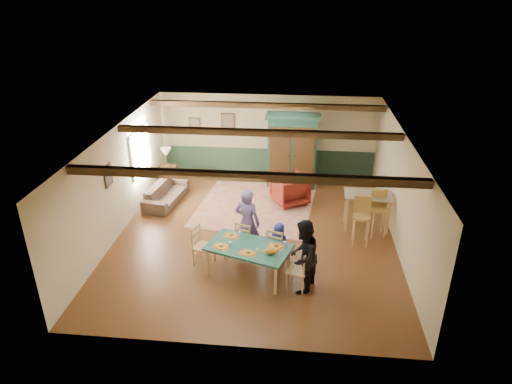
# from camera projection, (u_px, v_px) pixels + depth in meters

# --- Properties ---
(floor) EXTENTS (8.00, 8.00, 0.00)m
(floor) POSITION_uv_depth(u_px,v_px,m) (256.00, 234.00, 11.82)
(floor) COLOR #4F2C16
(floor) RESTS_ON ground
(wall_back) EXTENTS (7.00, 0.02, 2.70)m
(wall_back) POSITION_uv_depth(u_px,v_px,m) (268.00, 136.00, 14.84)
(wall_back) COLOR beige
(wall_back) RESTS_ON floor
(wall_left) EXTENTS (0.02, 8.00, 2.70)m
(wall_left) POSITION_uv_depth(u_px,v_px,m) (118.00, 181.00, 11.56)
(wall_left) COLOR beige
(wall_left) RESTS_ON floor
(wall_right) EXTENTS (0.02, 8.00, 2.70)m
(wall_right) POSITION_uv_depth(u_px,v_px,m) (401.00, 192.00, 10.93)
(wall_right) COLOR beige
(wall_right) RESTS_ON floor
(ceiling) EXTENTS (7.00, 8.00, 0.02)m
(ceiling) POSITION_uv_depth(u_px,v_px,m) (256.00, 134.00, 10.67)
(ceiling) COLOR white
(ceiling) RESTS_ON wall_back
(wainscot_back) EXTENTS (6.95, 0.03, 0.90)m
(wainscot_back) POSITION_uv_depth(u_px,v_px,m) (267.00, 162.00, 15.21)
(wainscot_back) COLOR #1E3726
(wainscot_back) RESTS_ON floor
(ceiling_beam_front) EXTENTS (6.95, 0.16, 0.16)m
(ceiling_beam_front) POSITION_uv_depth(u_px,v_px,m) (244.00, 176.00, 8.64)
(ceiling_beam_front) COLOR black
(ceiling_beam_front) RESTS_ON ceiling
(ceiling_beam_mid) EXTENTS (6.95, 0.16, 0.16)m
(ceiling_beam_mid) POSITION_uv_depth(u_px,v_px,m) (257.00, 133.00, 11.07)
(ceiling_beam_mid) COLOR black
(ceiling_beam_mid) RESTS_ON ceiling
(ceiling_beam_back) EXTENTS (6.95, 0.16, 0.16)m
(ceiling_beam_back) POSITION_uv_depth(u_px,v_px,m) (266.00, 105.00, 13.41)
(ceiling_beam_back) COLOR black
(ceiling_beam_back) RESTS_ON ceiling
(window_left) EXTENTS (0.06, 1.60, 1.30)m
(window_left) POSITION_uv_depth(u_px,v_px,m) (141.00, 151.00, 13.00)
(window_left) COLOR white
(window_left) RESTS_ON wall_left
(picture_left_wall) EXTENTS (0.04, 0.42, 0.52)m
(picture_left_wall) POSITION_uv_depth(u_px,v_px,m) (108.00, 176.00, 10.84)
(picture_left_wall) COLOR gray
(picture_left_wall) RESTS_ON wall_left
(picture_back_a) EXTENTS (0.45, 0.04, 0.55)m
(picture_back_a) POSITION_uv_depth(u_px,v_px,m) (228.00, 122.00, 14.74)
(picture_back_a) COLOR gray
(picture_back_a) RESTS_ON wall_back
(picture_back_b) EXTENTS (0.38, 0.04, 0.48)m
(picture_back_b) POSITION_uv_depth(u_px,v_px,m) (195.00, 125.00, 14.90)
(picture_back_b) COLOR gray
(picture_back_b) RESTS_ON wall_back
(dining_table) EXTENTS (2.00, 1.49, 0.74)m
(dining_table) POSITION_uv_depth(u_px,v_px,m) (249.00, 261.00, 10.03)
(dining_table) COLOR #1C5A48
(dining_table) RESTS_ON floor
(dining_chair_far_left) EXTENTS (0.53, 0.54, 0.94)m
(dining_chair_far_left) POSITION_uv_depth(u_px,v_px,m) (246.00, 238.00, 10.72)
(dining_chair_far_left) COLOR tan
(dining_chair_far_left) RESTS_ON floor
(dining_chair_far_right) EXTENTS (0.53, 0.54, 0.94)m
(dining_chair_far_right) POSITION_uv_depth(u_px,v_px,m) (277.00, 245.00, 10.43)
(dining_chair_far_right) COLOR tan
(dining_chair_far_right) RESTS_ON floor
(dining_chair_end_left) EXTENTS (0.54, 0.53, 0.94)m
(dining_chair_end_left) POSITION_uv_depth(u_px,v_px,m) (204.00, 246.00, 10.40)
(dining_chair_end_left) COLOR tan
(dining_chair_end_left) RESTS_ON floor
(dining_chair_end_right) EXTENTS (0.54, 0.53, 0.94)m
(dining_chair_end_right) POSITION_uv_depth(u_px,v_px,m) (298.00, 269.00, 9.57)
(dining_chair_end_right) COLOR tan
(dining_chair_end_right) RESTS_ON floor
(person_man) EXTENTS (0.72, 0.58, 1.70)m
(person_man) POSITION_uv_depth(u_px,v_px,m) (247.00, 222.00, 10.62)
(person_man) COLOR #654E86
(person_man) RESTS_ON floor
(person_woman) EXTENTS (0.83, 0.95, 1.63)m
(person_woman) POSITION_uv_depth(u_px,v_px,m) (303.00, 257.00, 9.39)
(person_woman) COLOR black
(person_woman) RESTS_ON floor
(person_child) EXTENTS (0.56, 0.45, 0.99)m
(person_child) POSITION_uv_depth(u_px,v_px,m) (279.00, 243.00, 10.48)
(person_child) COLOR navy
(person_child) RESTS_ON floor
(cat) EXTENTS (0.38, 0.24, 0.18)m
(cat) POSITION_uv_depth(u_px,v_px,m) (270.00, 251.00, 9.55)
(cat) COLOR orange
(cat) RESTS_ON dining_table
(place_setting_near_left) EXTENTS (0.47, 0.41, 0.11)m
(place_setting_near_left) POSITION_uv_depth(u_px,v_px,m) (221.00, 245.00, 9.84)
(place_setting_near_left) COLOR orange
(place_setting_near_left) RESTS_ON dining_table
(place_setting_near_center) EXTENTS (0.47, 0.41, 0.11)m
(place_setting_near_center) POSITION_uv_depth(u_px,v_px,m) (248.00, 251.00, 9.61)
(place_setting_near_center) COLOR orange
(place_setting_near_center) RESTS_ON dining_table
(place_setting_far_left) EXTENTS (0.47, 0.41, 0.11)m
(place_setting_far_left) POSITION_uv_depth(u_px,v_px,m) (231.00, 234.00, 10.25)
(place_setting_far_left) COLOR orange
(place_setting_far_left) RESTS_ON dining_table
(place_setting_far_right) EXTENTS (0.47, 0.41, 0.11)m
(place_setting_far_right) POSITION_uv_depth(u_px,v_px,m) (276.00, 244.00, 9.85)
(place_setting_far_right) COLOR orange
(place_setting_far_right) RESTS_ON dining_table
(area_rug) EXTENTS (3.62, 4.15, 0.01)m
(area_rug) POSITION_uv_depth(u_px,v_px,m) (257.00, 202.00, 13.47)
(area_rug) COLOR beige
(area_rug) RESTS_ON floor
(armoire) EXTENTS (1.67, 0.72, 2.32)m
(armoire) POSITION_uv_depth(u_px,v_px,m) (292.00, 151.00, 14.09)
(armoire) COLOR #17392D
(armoire) RESTS_ON floor
(armchair) EXTENTS (1.25, 1.26, 0.85)m
(armchair) POSITION_uv_depth(u_px,v_px,m) (290.00, 189.00, 13.28)
(armchair) COLOR #541210
(armchair) RESTS_ON floor
(sofa) EXTENTS (0.99, 1.98, 0.55)m
(sofa) POSITION_uv_depth(u_px,v_px,m) (166.00, 193.00, 13.40)
(sofa) COLOR #45352B
(sofa) RESTS_ON floor
(end_table) EXTENTS (0.57, 0.57, 0.67)m
(end_table) POSITION_uv_depth(u_px,v_px,m) (168.00, 177.00, 14.36)
(end_table) COLOR black
(end_table) RESTS_ON floor
(table_lamp) EXTENTS (0.35, 0.35, 0.61)m
(table_lamp) POSITION_uv_depth(u_px,v_px,m) (166.00, 158.00, 14.09)
(table_lamp) COLOR #D3B488
(table_lamp) RESTS_ON end_table
(counter_table) EXTENTS (1.23, 0.75, 1.00)m
(counter_table) POSITION_uv_depth(u_px,v_px,m) (366.00, 211.00, 11.88)
(counter_table) COLOR #B8AB8F
(counter_table) RESTS_ON floor
(bar_stool_left) EXTENTS (0.46, 0.50, 1.23)m
(bar_stool_left) POSITION_uv_depth(u_px,v_px,m) (361.00, 222.00, 11.12)
(bar_stool_left) COLOR #B88F47
(bar_stool_left) RESTS_ON floor
(bar_stool_right) EXTENTS (0.46, 0.50, 1.20)m
(bar_stool_right) POSITION_uv_depth(u_px,v_px,m) (379.00, 215.00, 11.50)
(bar_stool_right) COLOR #B88F47
(bar_stool_right) RESTS_ON floor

